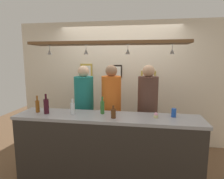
{
  "coord_description": "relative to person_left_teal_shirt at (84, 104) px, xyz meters",
  "views": [
    {
      "loc": [
        0.5,
        -3.0,
        1.83
      ],
      "look_at": [
        0.0,
        0.1,
        1.33
      ],
      "focal_mm": 30.97,
      "sensor_mm": 36.0,
      "label": 1
    }
  ],
  "objects": [
    {
      "name": "bar_counter",
      "position": [
        0.53,
        -0.76,
        -0.35
      ],
      "size": [
        2.7,
        0.55,
        1.01
      ],
      "color": "#99999E",
      "rests_on": "ground_plane"
    },
    {
      "name": "person_left_teal_shirt",
      "position": [
        0.0,
        0.0,
        0.0
      ],
      "size": [
        0.34,
        0.34,
        1.71
      ],
      "color": "#2D334C",
      "rests_on": "ground_plane"
    },
    {
      "name": "hanging_wineglass_center_left",
      "position": [
        0.82,
        -0.53,
        0.9
      ],
      "size": [
        0.07,
        0.07,
        0.13
      ],
      "color": "silver",
      "rests_on": "overhead_glass_rack"
    },
    {
      "name": "hanging_wineglass_far_left",
      "position": [
        -0.36,
        -0.5,
        0.9
      ],
      "size": [
        0.07,
        0.07,
        0.13
      ],
      "color": "silver",
      "rests_on": "overhead_glass_rack"
    },
    {
      "name": "bottle_beer_amber_tall",
      "position": [
        -0.56,
        -0.59,
        0.08
      ],
      "size": [
        0.06,
        0.06,
        0.26
      ],
      "color": "brown",
      "rests_on": "bar_counter"
    },
    {
      "name": "picture_frame_caricature",
      "position": [
        -0.19,
        0.8,
        0.52
      ],
      "size": [
        0.26,
        0.02,
        0.34
      ],
      "color": "#B29338",
      "rests_on": "back_wall"
    },
    {
      "name": "picture_frame_crest",
      "position": [
        0.5,
        0.8,
        0.54
      ],
      "size": [
        0.18,
        0.02,
        0.26
      ],
      "color": "black",
      "rests_on": "back_wall"
    },
    {
      "name": "bottle_beer_green_import",
      "position": [
        0.44,
        -0.51,
        0.08
      ],
      "size": [
        0.06,
        0.06,
        0.26
      ],
      "color": "#336B2D",
      "rests_on": "bar_counter"
    },
    {
      "name": "drink_can",
      "position": [
        1.48,
        -0.51,
        0.04
      ],
      "size": [
        0.07,
        0.07,
        0.12
      ],
      "primitive_type": "cylinder",
      "color": "#1E4CB2",
      "rests_on": "bar_counter"
    },
    {
      "name": "cupcake",
      "position": [
        1.23,
        -0.59,
        0.02
      ],
      "size": [
        0.06,
        0.06,
        0.08
      ],
      "color": "beige",
      "rests_on": "bar_counter"
    },
    {
      "name": "hanging_wineglass_center",
      "position": [
        1.41,
        -0.5,
        0.9
      ],
      "size": [
        0.07,
        0.07,
        0.13
      ],
      "color": "silver",
      "rests_on": "overhead_glass_rack"
    },
    {
      "name": "bottle_soda_clear",
      "position": [
        0.02,
        -0.62,
        0.07
      ],
      "size": [
        0.06,
        0.06,
        0.23
      ],
      "color": "silver",
      "rests_on": "bar_counter"
    },
    {
      "name": "picture_frame_lower_pair",
      "position": [
        1.14,
        0.8,
        0.46
      ],
      "size": [
        0.3,
        0.02,
        0.18
      ],
      "color": "#B29338",
      "rests_on": "back_wall"
    },
    {
      "name": "person_middle_orange_shirt",
      "position": [
        0.5,
        0.0,
        0.01
      ],
      "size": [
        0.34,
        0.34,
        1.73
      ],
      "color": "#2D334C",
      "rests_on": "ground_plane"
    },
    {
      "name": "hanging_wineglass_left",
      "position": [
        0.23,
        -0.57,
        0.9
      ],
      "size": [
        0.07,
        0.07,
        0.13
      ],
      "color": "silver",
      "rests_on": "overhead_glass_rack"
    },
    {
      "name": "ground_plane",
      "position": [
        0.53,
        -0.25,
        -1.03
      ],
      "size": [
        8.0,
        8.0,
        0.0
      ],
      "primitive_type": "plane",
      "color": "brown"
    },
    {
      "name": "back_wall",
      "position": [
        0.53,
        0.85,
        0.27
      ],
      "size": [
        4.4,
        0.06,
        2.6
      ],
      "primitive_type": "cube",
      "color": "beige",
      "rests_on": "ground_plane"
    },
    {
      "name": "overhead_glass_rack",
      "position": [
        0.53,
        -0.55,
        1.01
      ],
      "size": [
        2.2,
        0.36,
        0.04
      ],
      "primitive_type": "cube",
      "color": "brown"
    },
    {
      "name": "bottle_wine_dark_red",
      "position": [
        -0.39,
        -0.64,
        0.1
      ],
      "size": [
        0.08,
        0.08,
        0.3
      ],
      "color": "#380F19",
      "rests_on": "bar_counter"
    },
    {
      "name": "bottle_beer_brown_stubby",
      "position": [
        0.64,
        -0.71,
        0.05
      ],
      "size": [
        0.07,
        0.07,
        0.18
      ],
      "color": "#512D14",
      "rests_on": "bar_counter"
    },
    {
      "name": "person_right_brown_shirt",
      "position": [
        1.12,
        0.0,
        0.01
      ],
      "size": [
        0.34,
        0.34,
        1.73
      ],
      "color": "#2D334C",
      "rests_on": "ground_plane"
    }
  ]
}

